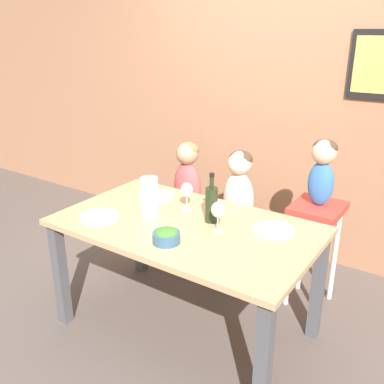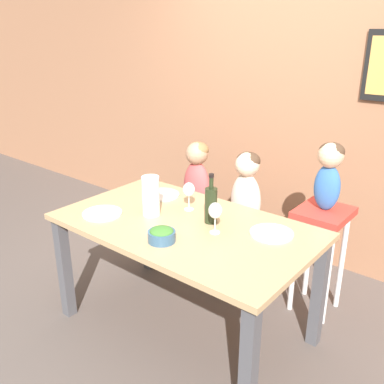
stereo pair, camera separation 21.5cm
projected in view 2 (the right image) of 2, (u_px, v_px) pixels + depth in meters
The scene contains 17 objects.
ground_plane at pixel (186, 327), 2.83m from camera, with size 14.00×14.00×0.00m, color #564C47.
wall_back at pixel (299, 96), 3.38m from camera, with size 10.00×0.09×2.70m.
dining_table at pixel (185, 238), 2.60m from camera, with size 1.55×0.91×0.76m.
chair_far_left at pixel (197, 220), 3.52m from camera, with size 0.38×0.43×0.44m.
chair_far_center at pixel (244, 236), 3.25m from camera, with size 0.38×0.43×0.44m.
chair_right_highchair at pixel (321, 233), 2.83m from camera, with size 0.32×0.36×0.75m.
person_child_left at pixel (197, 175), 3.38m from camera, with size 0.24×0.18×0.59m.
person_child_center at pixel (246, 187), 3.11m from camera, with size 0.24×0.18×0.59m.
person_baby_right at pixel (329, 169), 2.67m from camera, with size 0.17×0.17×0.44m.
wine_bottle at pixel (211, 204), 2.53m from camera, with size 0.07×0.07×0.31m.
paper_towel_roll at pixel (151, 196), 2.64m from camera, with size 0.11×0.11×0.25m.
wine_glass_near at pixel (215, 211), 2.40m from camera, with size 0.08×0.08×0.18m.
wine_glass_far at pixel (189, 190), 2.71m from camera, with size 0.08×0.08×0.18m.
salad_bowl_large at pixel (162, 235), 2.33m from camera, with size 0.15×0.15×0.08m.
dinner_plate_front_left at pixel (102, 213), 2.69m from camera, with size 0.25×0.25×0.01m.
dinner_plate_back_left at pixel (162, 195), 2.99m from camera, with size 0.25×0.25×0.01m.
dinner_plate_back_right at pixel (272, 233), 2.42m from camera, with size 0.25×0.25×0.01m.
Camera 2 is at (1.50, -1.78, 1.85)m, focal length 40.00 mm.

